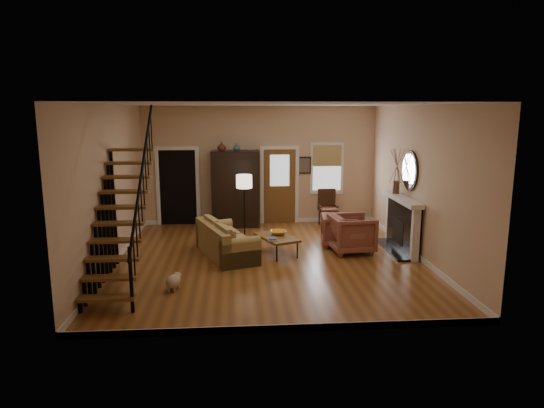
{
  "coord_description": "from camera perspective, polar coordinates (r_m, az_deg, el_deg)",
  "views": [
    {
      "loc": [
        -0.7,
        -10.04,
        3.2
      ],
      "look_at": [
        0.1,
        0.4,
        1.15
      ],
      "focal_mm": 32.0,
      "sensor_mm": 36.0,
      "label": 1
    }
  ],
  "objects": [
    {
      "name": "floor_lamp",
      "position": [
        11.76,
        -3.26,
        -0.57
      ],
      "size": [
        0.5,
        0.5,
        1.66
      ],
      "primitive_type": null,
      "rotation": [
        0.0,
        0.0,
        0.42
      ],
      "color": "black",
      "rests_on": "ground"
    },
    {
      "name": "vase_b",
      "position": [
        13.13,
        -4.18,
        6.7
      ],
      "size": [
        0.2,
        0.2,
        0.21
      ],
      "primitive_type": "imported",
      "color": "#334C60",
      "rests_on": "armoire"
    },
    {
      "name": "side_chair",
      "position": [
        13.51,
        6.59,
        -0.49
      ],
      "size": [
        0.54,
        0.54,
        1.02
      ],
      "primitive_type": null,
      "color": "#392112",
      "rests_on": "ground"
    },
    {
      "name": "armchair_left",
      "position": [
        11.14,
        9.38,
        -3.47
      ],
      "size": [
        1.03,
        1.0,
        0.86
      ],
      "primitive_type": "imported",
      "rotation": [
        0.0,
        0.0,
        1.67
      ],
      "color": "maroon",
      "rests_on": "ground"
    },
    {
      "name": "vase_a",
      "position": [
        13.13,
        -5.94,
        6.75
      ],
      "size": [
        0.24,
        0.24,
        0.25
      ],
      "primitive_type": "imported",
      "color": "#4C2619",
      "rests_on": "armoire"
    },
    {
      "name": "books",
      "position": [
        10.52,
        0.05,
        -4.11
      ],
      "size": [
        0.2,
        0.27,
        0.05
      ],
      "primitive_type": null,
      "color": "beige",
      "rests_on": "coffee_table"
    },
    {
      "name": "staircase",
      "position": [
        9.12,
        -17.49,
        0.47
      ],
      "size": [
        0.94,
        2.8,
        3.2
      ],
      "primitive_type": null,
      "color": "brown",
      "rests_on": "ground"
    },
    {
      "name": "fireplace",
      "position": [
        11.48,
        15.22,
        -1.7
      ],
      "size": [
        0.33,
        1.95,
        2.3
      ],
      "color": "black",
      "rests_on": "ground"
    },
    {
      "name": "room",
      "position": [
        11.92,
        -2.97,
        2.89
      ],
      "size": [
        7.0,
        7.33,
        3.3
      ],
      "color": "brown",
      "rests_on": "ground"
    },
    {
      "name": "sofa",
      "position": [
        10.73,
        -5.37,
        -4.29
      ],
      "size": [
        1.46,
        2.13,
        0.73
      ],
      "primitive_type": null,
      "rotation": [
        0.0,
        0.0,
        0.35
      ],
      "color": "#A18649",
      "rests_on": "ground"
    },
    {
      "name": "coffee_table",
      "position": [
        10.88,
        0.56,
        -4.88
      ],
      "size": [
        1.02,
        1.25,
        0.42
      ],
      "primitive_type": null,
      "rotation": [
        0.0,
        0.0,
        0.41
      ],
      "color": "brown",
      "rests_on": "ground"
    },
    {
      "name": "bowl",
      "position": [
        10.96,
        0.76,
        -3.38
      ],
      "size": [
        0.37,
        0.37,
        0.09
      ],
      "primitive_type": "imported",
      "color": "gold",
      "rests_on": "coffee_table"
    },
    {
      "name": "armchair_right",
      "position": [
        11.64,
        7.93,
        -3.06
      ],
      "size": [
        0.91,
        0.89,
        0.75
      ],
      "primitive_type": "imported",
      "rotation": [
        0.0,
        0.0,
        1.46
      ],
      "color": "maroon",
      "rests_on": "ground"
    },
    {
      "name": "dog",
      "position": [
        8.98,
        -11.54,
        -9.01
      ],
      "size": [
        0.34,
        0.46,
        0.3
      ],
      "primitive_type": null,
      "rotation": [
        0.0,
        0.0,
        -0.26
      ],
      "color": "beige",
      "rests_on": "ground"
    },
    {
      "name": "armoire",
      "position": [
        13.36,
        -4.33,
        1.78
      ],
      "size": [
        1.3,
        0.6,
        2.1
      ],
      "primitive_type": null,
      "color": "black",
      "rests_on": "ground"
    }
  ]
}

